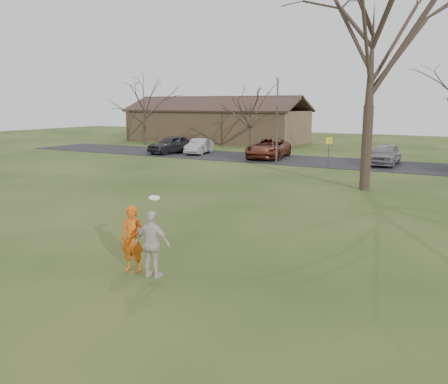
{
  "coord_description": "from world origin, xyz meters",
  "views": [
    {
      "loc": [
        7.17,
        -8.82,
        4.28
      ],
      "look_at": [
        0.0,
        4.0,
        1.5
      ],
      "focal_mm": 37.52,
      "sensor_mm": 36.0,
      "label": 1
    }
  ],
  "objects_px": {
    "car_2": "(269,148)",
    "lamp_post": "(277,108)",
    "car_1": "(199,146)",
    "player_defender": "(133,239)",
    "car_0": "(172,144)",
    "building": "(217,124)",
    "car_4": "(385,154)",
    "catching_play": "(153,244)",
    "big_tree": "(372,46)"
  },
  "relations": [
    {
      "from": "car_2",
      "to": "lamp_post",
      "type": "height_order",
      "value": "lamp_post"
    },
    {
      "from": "car_2",
      "to": "building",
      "type": "distance_m",
      "value": 17.66
    },
    {
      "from": "car_1",
      "to": "lamp_post",
      "type": "xyz_separation_m",
      "value": [
        8.3,
        -2.7,
        3.29
      ]
    },
    {
      "from": "player_defender",
      "to": "big_tree",
      "type": "height_order",
      "value": "big_tree"
    },
    {
      "from": "building",
      "to": "lamp_post",
      "type": "height_order",
      "value": "lamp_post"
    },
    {
      "from": "player_defender",
      "to": "car_0",
      "type": "bearing_deg",
      "value": 110.15
    },
    {
      "from": "car_1",
      "to": "lamp_post",
      "type": "bearing_deg",
      "value": -29.49
    },
    {
      "from": "lamp_post",
      "to": "big_tree",
      "type": "distance_m",
      "value": 11.38
    },
    {
      "from": "building",
      "to": "lamp_post",
      "type": "distance_m",
      "value": 20.99
    },
    {
      "from": "building",
      "to": "big_tree",
      "type": "distance_m",
      "value": 32.23
    },
    {
      "from": "car_1",
      "to": "building",
      "type": "xyz_separation_m",
      "value": [
        -5.7,
        12.8,
        1.25
      ]
    },
    {
      "from": "car_2",
      "to": "lamp_post",
      "type": "xyz_separation_m",
      "value": [
        1.83,
        -2.75,
        3.15
      ]
    },
    {
      "from": "car_4",
      "to": "big_tree",
      "type": "relative_size",
      "value": 0.32
    },
    {
      "from": "car_1",
      "to": "building",
      "type": "relative_size",
      "value": 0.19
    },
    {
      "from": "car_0",
      "to": "car_1",
      "type": "height_order",
      "value": "car_0"
    },
    {
      "from": "player_defender",
      "to": "building",
      "type": "height_order",
      "value": "building"
    },
    {
      "from": "building",
      "to": "player_defender",
      "type": "bearing_deg",
      "value": -62.79
    },
    {
      "from": "player_defender",
      "to": "car_2",
      "type": "relative_size",
      "value": 0.31
    },
    {
      "from": "car_0",
      "to": "building",
      "type": "xyz_separation_m",
      "value": [
        -3.37,
        13.58,
        1.12
      ]
    },
    {
      "from": "lamp_post",
      "to": "car_1",
      "type": "bearing_deg",
      "value": 161.96
    },
    {
      "from": "building",
      "to": "big_tree",
      "type": "bearing_deg",
      "value": -46.27
    },
    {
      "from": "car_4",
      "to": "big_tree",
      "type": "height_order",
      "value": "big_tree"
    },
    {
      "from": "car_0",
      "to": "car_1",
      "type": "distance_m",
      "value": 2.47
    },
    {
      "from": "car_1",
      "to": "car_2",
      "type": "xyz_separation_m",
      "value": [
        6.47,
        0.05,
        0.14
      ]
    },
    {
      "from": "big_tree",
      "to": "lamp_post",
      "type": "bearing_deg",
      "value": 136.85
    },
    {
      "from": "player_defender",
      "to": "lamp_post",
      "type": "distance_m",
      "value": 23.24
    },
    {
      "from": "building",
      "to": "lamp_post",
      "type": "relative_size",
      "value": 3.29
    },
    {
      "from": "car_1",
      "to": "lamp_post",
      "type": "distance_m",
      "value": 9.32
    },
    {
      "from": "car_1",
      "to": "player_defender",
      "type": "bearing_deg",
      "value": -72.68
    },
    {
      "from": "catching_play",
      "to": "building",
      "type": "bearing_deg",
      "value": 118.12
    },
    {
      "from": "car_0",
      "to": "car_4",
      "type": "xyz_separation_m",
      "value": [
        17.69,
        0.9,
        -0.02
      ]
    },
    {
      "from": "car_0",
      "to": "car_2",
      "type": "relative_size",
      "value": 0.81
    },
    {
      "from": "car_0",
      "to": "catching_play",
      "type": "distance_m",
      "value": 30.13
    },
    {
      "from": "catching_play",
      "to": "lamp_post",
      "type": "height_order",
      "value": "lamp_post"
    },
    {
      "from": "car_2",
      "to": "car_4",
      "type": "distance_m",
      "value": 8.89
    },
    {
      "from": "car_2",
      "to": "big_tree",
      "type": "distance_m",
      "value": 15.49
    },
    {
      "from": "catching_play",
      "to": "building",
      "type": "height_order",
      "value": "building"
    },
    {
      "from": "player_defender",
      "to": "car_4",
      "type": "relative_size",
      "value": 0.39
    },
    {
      "from": "car_2",
      "to": "big_tree",
      "type": "bearing_deg",
      "value": -54.49
    },
    {
      "from": "car_4",
      "to": "catching_play",
      "type": "xyz_separation_m",
      "value": [
        -0.56,
        -25.68,
        0.22
      ]
    },
    {
      "from": "car_4",
      "to": "lamp_post",
      "type": "xyz_separation_m",
      "value": [
        -7.06,
        -2.82,
        3.18
      ]
    },
    {
      "from": "player_defender",
      "to": "car_0",
      "type": "xyz_separation_m",
      "value": [
        -16.11,
        24.3,
        -0.05
      ]
    },
    {
      "from": "lamp_post",
      "to": "catching_play",
      "type": "bearing_deg",
      "value": -74.12
    },
    {
      "from": "lamp_post",
      "to": "building",
      "type": "bearing_deg",
      "value": 132.09
    },
    {
      "from": "car_0",
      "to": "building",
      "type": "height_order",
      "value": "building"
    },
    {
      "from": "car_2",
      "to": "building",
      "type": "xyz_separation_m",
      "value": [
        -12.17,
        12.75,
        1.11
      ]
    },
    {
      "from": "car_0",
      "to": "big_tree",
      "type": "relative_size",
      "value": 0.32
    },
    {
      "from": "building",
      "to": "big_tree",
      "type": "relative_size",
      "value": 1.47
    },
    {
      "from": "player_defender",
      "to": "big_tree",
      "type": "relative_size",
      "value": 0.12
    },
    {
      "from": "car_0",
      "to": "building",
      "type": "bearing_deg",
      "value": 117.5
    }
  ]
}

